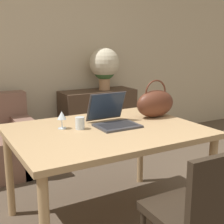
{
  "coord_description": "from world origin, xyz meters",
  "views": [
    {
      "loc": [
        -0.97,
        -1.2,
        1.38
      ],
      "look_at": [
        0.13,
        0.75,
        0.88
      ],
      "focal_mm": 50.0,
      "sensor_mm": 36.0,
      "label": 1
    }
  ],
  "objects_px": {
    "drinking_glass": "(80,123)",
    "flower_vase": "(104,66)",
    "wine_glass": "(62,116)",
    "chair": "(200,211)",
    "laptop": "(112,116)",
    "handbag": "(155,103)"
  },
  "relations": [
    {
      "from": "chair",
      "to": "laptop",
      "type": "height_order",
      "value": "laptop"
    },
    {
      "from": "flower_vase",
      "to": "wine_glass",
      "type": "bearing_deg",
      "value": -127.78
    },
    {
      "from": "drinking_glass",
      "to": "chair",
      "type": "bearing_deg",
      "value": -73.87
    },
    {
      "from": "drinking_glass",
      "to": "flower_vase",
      "type": "distance_m",
      "value": 1.89
    },
    {
      "from": "drinking_glass",
      "to": "wine_glass",
      "type": "relative_size",
      "value": 0.68
    },
    {
      "from": "wine_glass",
      "to": "flower_vase",
      "type": "bearing_deg",
      "value": 52.22
    },
    {
      "from": "handbag",
      "to": "wine_glass",
      "type": "bearing_deg",
      "value": 177.25
    },
    {
      "from": "chair",
      "to": "drinking_glass",
      "type": "distance_m",
      "value": 1.03
    },
    {
      "from": "chair",
      "to": "wine_glass",
      "type": "xyz_separation_m",
      "value": [
        -0.39,
        1.02,
        0.35
      ]
    },
    {
      "from": "chair",
      "to": "wine_glass",
      "type": "relative_size",
      "value": 6.49
    },
    {
      "from": "handbag",
      "to": "drinking_glass",
      "type": "bearing_deg",
      "value": -177.28
    },
    {
      "from": "laptop",
      "to": "wine_glass",
      "type": "bearing_deg",
      "value": 169.39
    },
    {
      "from": "chair",
      "to": "handbag",
      "type": "relative_size",
      "value": 2.39
    },
    {
      "from": "chair",
      "to": "flower_vase",
      "type": "distance_m",
      "value": 2.68
    },
    {
      "from": "chair",
      "to": "handbag",
      "type": "bearing_deg",
      "value": 67.36
    },
    {
      "from": "drinking_glass",
      "to": "handbag",
      "type": "height_order",
      "value": "handbag"
    },
    {
      "from": "laptop",
      "to": "handbag",
      "type": "relative_size",
      "value": 0.97
    },
    {
      "from": "chair",
      "to": "laptop",
      "type": "xyz_separation_m",
      "value": [
        -0.0,
        0.95,
        0.32
      ]
    },
    {
      "from": "drinking_glass",
      "to": "handbag",
      "type": "distance_m",
      "value": 0.71
    },
    {
      "from": "chair",
      "to": "flower_vase",
      "type": "height_order",
      "value": "flower_vase"
    },
    {
      "from": "laptop",
      "to": "wine_glass",
      "type": "height_order",
      "value": "laptop"
    },
    {
      "from": "laptop",
      "to": "flower_vase",
      "type": "xyz_separation_m",
      "value": [
        0.76,
        1.55,
        0.26
      ]
    }
  ]
}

